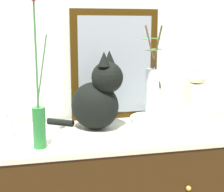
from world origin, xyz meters
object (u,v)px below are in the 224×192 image
cat_sitting (98,98)px  jar_lidded_porcelain (196,102)px  mirror_leaning (115,65)px  bowl_porcelain (153,121)px  candle_pillar (9,127)px  vase_slim_green (39,115)px  vase_glass_clear (153,91)px

cat_sitting → jar_lidded_porcelain: size_ratio=1.26×
mirror_leaning → bowl_porcelain: mirror_leaning is taller
bowl_porcelain → jar_lidded_porcelain: 0.25m
candle_pillar → vase_slim_green: bearing=-52.4°
mirror_leaning → candle_pillar: (-0.57, -0.22, -0.26)m
vase_glass_clear → mirror_leaning: bearing=129.1°
vase_slim_green → bowl_porcelain: vase_slim_green is taller
jar_lidded_porcelain → cat_sitting: bearing=167.6°
candle_pillar → bowl_porcelain: bearing=2.0°
cat_sitting → jar_lidded_porcelain: cat_sitting is taller
cat_sitting → vase_glass_clear: size_ratio=0.84×
vase_glass_clear → candle_pillar: size_ratio=4.36×
cat_sitting → mirror_leaning: bearing=56.2°
jar_lidded_porcelain → mirror_leaning: bearing=139.2°
vase_slim_green → candle_pillar: bearing=127.6°
mirror_leaning → vase_glass_clear: 0.28m
bowl_porcelain → jar_lidded_porcelain: (0.19, -0.11, 0.12)m
jar_lidded_porcelain → candle_pillar: bearing=175.1°
cat_sitting → candle_pillar: 0.45m
mirror_leaning → cat_sitting: (-0.13, -0.20, -0.14)m
bowl_porcelain → candle_pillar: (-0.73, -0.03, 0.02)m
jar_lidded_porcelain → vase_slim_green: bearing=-172.3°
candle_pillar → jar_lidded_porcelain: bearing=-4.9°
mirror_leaning → jar_lidded_porcelain: 0.49m
candle_pillar → mirror_leaning: bearing=21.5°
vase_slim_green → candle_pillar: 0.25m
mirror_leaning → vase_glass_clear: mirror_leaning is taller
mirror_leaning → vase_slim_green: 0.61m
cat_sitting → vase_glass_clear: 0.29m
mirror_leaning → vase_slim_green: (-0.42, -0.41, -0.16)m
jar_lidded_porcelain → candle_pillar: size_ratio=2.93×
jar_lidded_porcelain → candle_pillar: jar_lidded_porcelain is taller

